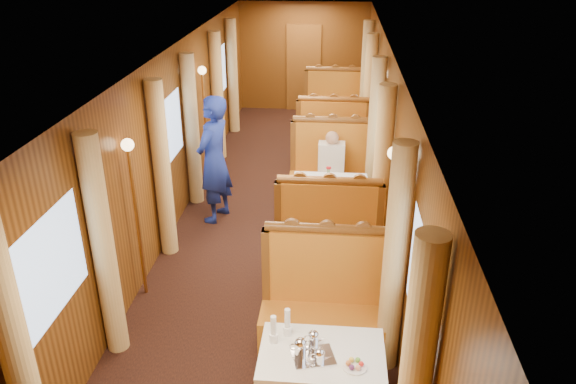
# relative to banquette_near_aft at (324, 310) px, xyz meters

# --- Properties ---
(floor) EXTENTS (3.00, 12.00, 0.01)m
(floor) POSITION_rel_banquette_near_aft_xyz_m (-0.75, 2.49, -0.42)
(floor) COLOR black
(floor) RESTS_ON ground
(ceiling) EXTENTS (3.00, 12.00, 0.01)m
(ceiling) POSITION_rel_banquette_near_aft_xyz_m (-0.75, 2.49, 2.08)
(ceiling) COLOR silver
(ceiling) RESTS_ON wall_left
(wall_far) EXTENTS (3.00, 0.01, 2.50)m
(wall_far) POSITION_rel_banquette_near_aft_xyz_m (-0.75, 8.49, 0.83)
(wall_far) COLOR brown
(wall_far) RESTS_ON floor
(wall_left) EXTENTS (0.01, 12.00, 2.50)m
(wall_left) POSITION_rel_banquette_near_aft_xyz_m (-2.25, 2.49, 0.83)
(wall_left) COLOR brown
(wall_left) RESTS_ON floor
(wall_right) EXTENTS (0.01, 12.00, 2.50)m
(wall_right) POSITION_rel_banquette_near_aft_xyz_m (0.75, 2.49, 0.83)
(wall_right) COLOR brown
(wall_right) RESTS_ON floor
(doorway_far) EXTENTS (0.80, 0.04, 2.00)m
(doorway_far) POSITION_rel_banquette_near_aft_xyz_m (-0.75, 8.46, 0.58)
(doorway_far) COLOR brown
(doorway_far) RESTS_ON floor
(banquette_near_aft) EXTENTS (1.30, 0.55, 1.34)m
(banquette_near_aft) POSITION_rel_banquette_near_aft_xyz_m (0.00, 0.00, 0.00)
(banquette_near_aft) COLOR #B44C14
(banquette_near_aft) RESTS_ON floor
(table_mid) EXTENTS (1.05, 0.72, 0.75)m
(table_mid) POSITION_rel_banquette_near_aft_xyz_m (0.00, 2.49, -0.05)
(table_mid) COLOR white
(table_mid) RESTS_ON floor
(banquette_mid_fwd) EXTENTS (1.30, 0.55, 1.34)m
(banquette_mid_fwd) POSITION_rel_banquette_near_aft_xyz_m (0.00, 1.47, 0.00)
(banquette_mid_fwd) COLOR #B44C14
(banquette_mid_fwd) RESTS_ON floor
(banquette_mid_aft) EXTENTS (1.30, 0.55, 1.34)m
(banquette_mid_aft) POSITION_rel_banquette_near_aft_xyz_m (0.00, 3.50, 0.00)
(banquette_mid_aft) COLOR #B44C14
(banquette_mid_aft) RESTS_ON floor
(table_far) EXTENTS (1.05, 0.72, 0.75)m
(table_far) POSITION_rel_banquette_near_aft_xyz_m (0.00, 5.99, -0.05)
(table_far) COLOR white
(table_far) RESTS_ON floor
(banquette_far_fwd) EXTENTS (1.30, 0.55, 1.34)m
(banquette_far_fwd) POSITION_rel_banquette_near_aft_xyz_m (0.00, 4.97, 0.00)
(banquette_far_fwd) COLOR #B44C14
(banquette_far_fwd) RESTS_ON floor
(banquette_far_aft) EXTENTS (1.30, 0.55, 1.34)m
(banquette_far_aft) POSITION_rel_banquette_near_aft_xyz_m (0.00, 7.00, 0.00)
(banquette_far_aft) COLOR #B44C14
(banquette_far_aft) RESTS_ON floor
(tea_tray) EXTENTS (0.40, 0.34, 0.01)m
(tea_tray) POSITION_rel_banquette_near_aft_xyz_m (-0.07, -1.08, 0.33)
(tea_tray) COLOR silver
(tea_tray) RESTS_ON table_near
(teapot_left) EXTENTS (0.19, 0.15, 0.14)m
(teapot_left) POSITION_rel_banquette_near_aft_xyz_m (-0.18, -1.08, 0.40)
(teapot_left) COLOR silver
(teapot_left) RESTS_ON tea_tray
(teapot_right) EXTENTS (0.16, 0.13, 0.12)m
(teapot_right) POSITION_rel_banquette_near_aft_xyz_m (-0.02, -1.15, 0.38)
(teapot_right) COLOR silver
(teapot_right) RESTS_ON tea_tray
(teapot_back) EXTENTS (0.16, 0.12, 0.12)m
(teapot_back) POSITION_rel_banquette_near_aft_xyz_m (-0.08, -0.95, 0.39)
(teapot_back) COLOR silver
(teapot_back) RESTS_ON tea_tray
(fruit_plate) EXTENTS (0.21, 0.21, 0.05)m
(fruit_plate) POSITION_rel_banquette_near_aft_xyz_m (0.27, -1.16, 0.35)
(fruit_plate) COLOR white
(fruit_plate) RESTS_ON table_near
(cup_inboard) EXTENTS (0.08, 0.08, 0.26)m
(cup_inboard) POSITION_rel_banquette_near_aft_xyz_m (-0.42, -0.91, 0.43)
(cup_inboard) COLOR white
(cup_inboard) RESTS_ON table_near
(cup_outboard) EXTENTS (0.08, 0.08, 0.26)m
(cup_outboard) POSITION_rel_banquette_near_aft_xyz_m (-0.31, -0.81, 0.43)
(cup_outboard) COLOR white
(cup_outboard) RESTS_ON table_near
(rose_vase_mid) EXTENTS (0.06, 0.06, 0.36)m
(rose_vase_mid) POSITION_rel_banquette_near_aft_xyz_m (-0.03, 2.45, 0.50)
(rose_vase_mid) COLOR silver
(rose_vase_mid) RESTS_ON table_mid
(rose_vase_far) EXTENTS (0.06, 0.06, 0.36)m
(rose_vase_far) POSITION_rel_banquette_near_aft_xyz_m (0.02, 5.97, 0.50)
(rose_vase_far) COLOR silver
(rose_vase_far) RESTS_ON table_far
(window_left_near) EXTENTS (0.01, 1.20, 0.90)m
(window_left_near) POSITION_rel_banquette_near_aft_xyz_m (-2.24, -1.01, 1.03)
(window_left_near) COLOR #91ADD3
(window_left_near) RESTS_ON wall_left
(curtain_left_near_a) EXTENTS (0.22, 0.22, 2.35)m
(curtain_left_near_a) POSITION_rel_banquette_near_aft_xyz_m (-2.13, -1.79, 0.75)
(curtain_left_near_a) COLOR #E2BC73
(curtain_left_near_a) RESTS_ON floor
(curtain_left_near_b) EXTENTS (0.22, 0.22, 2.35)m
(curtain_left_near_b) POSITION_rel_banquette_near_aft_xyz_m (-2.13, -0.23, 0.75)
(curtain_left_near_b) COLOR #E2BC73
(curtain_left_near_b) RESTS_ON floor
(window_right_near) EXTENTS (0.01, 1.20, 0.90)m
(window_right_near) POSITION_rel_banquette_near_aft_xyz_m (0.74, -1.01, 1.03)
(window_right_near) COLOR #91ADD3
(window_right_near) RESTS_ON wall_right
(curtain_right_near_b) EXTENTS (0.22, 0.22, 2.35)m
(curtain_right_near_b) POSITION_rel_banquette_near_aft_xyz_m (0.63, -0.23, 0.75)
(curtain_right_near_b) COLOR #E2BC73
(curtain_right_near_b) RESTS_ON floor
(window_left_mid) EXTENTS (0.01, 1.20, 0.90)m
(window_left_mid) POSITION_rel_banquette_near_aft_xyz_m (-2.24, 2.49, 1.03)
(window_left_mid) COLOR #91ADD3
(window_left_mid) RESTS_ON wall_left
(curtain_left_mid_a) EXTENTS (0.22, 0.22, 2.35)m
(curtain_left_mid_a) POSITION_rel_banquette_near_aft_xyz_m (-2.13, 1.71, 0.75)
(curtain_left_mid_a) COLOR #E2BC73
(curtain_left_mid_a) RESTS_ON floor
(curtain_left_mid_b) EXTENTS (0.22, 0.22, 2.35)m
(curtain_left_mid_b) POSITION_rel_banquette_near_aft_xyz_m (-2.13, 3.27, 0.75)
(curtain_left_mid_b) COLOR #E2BC73
(curtain_left_mid_b) RESTS_ON floor
(window_right_mid) EXTENTS (0.01, 1.20, 0.90)m
(window_right_mid) POSITION_rel_banquette_near_aft_xyz_m (0.74, 2.49, 1.03)
(window_right_mid) COLOR #91ADD3
(window_right_mid) RESTS_ON wall_right
(curtain_right_mid_a) EXTENTS (0.22, 0.22, 2.35)m
(curtain_right_mid_a) POSITION_rel_banquette_near_aft_xyz_m (0.63, 1.71, 0.75)
(curtain_right_mid_a) COLOR #E2BC73
(curtain_right_mid_a) RESTS_ON floor
(curtain_right_mid_b) EXTENTS (0.22, 0.22, 2.35)m
(curtain_right_mid_b) POSITION_rel_banquette_near_aft_xyz_m (0.63, 3.27, 0.75)
(curtain_right_mid_b) COLOR #E2BC73
(curtain_right_mid_b) RESTS_ON floor
(window_left_far) EXTENTS (0.01, 1.20, 0.90)m
(window_left_far) POSITION_rel_banquette_near_aft_xyz_m (-2.24, 5.99, 1.03)
(window_left_far) COLOR #91ADD3
(window_left_far) RESTS_ON wall_left
(curtain_left_far_a) EXTENTS (0.22, 0.22, 2.35)m
(curtain_left_far_a) POSITION_rel_banquette_near_aft_xyz_m (-2.13, 5.21, 0.75)
(curtain_left_far_a) COLOR #E2BC73
(curtain_left_far_a) RESTS_ON floor
(curtain_left_far_b) EXTENTS (0.22, 0.22, 2.35)m
(curtain_left_far_b) POSITION_rel_banquette_near_aft_xyz_m (-2.13, 6.77, 0.75)
(curtain_left_far_b) COLOR #E2BC73
(curtain_left_far_b) RESTS_ON floor
(window_right_far) EXTENTS (0.01, 1.20, 0.90)m
(window_right_far) POSITION_rel_banquette_near_aft_xyz_m (0.74, 5.99, 1.03)
(window_right_far) COLOR #91ADD3
(window_right_far) RESTS_ON wall_right
(curtain_right_far_a) EXTENTS (0.22, 0.22, 2.35)m
(curtain_right_far_a) POSITION_rel_banquette_near_aft_xyz_m (0.63, 5.21, 0.75)
(curtain_right_far_a) COLOR #E2BC73
(curtain_right_far_a) RESTS_ON floor
(curtain_right_far_b) EXTENTS (0.22, 0.22, 2.35)m
(curtain_right_far_b) POSITION_rel_banquette_near_aft_xyz_m (0.63, 6.77, 0.75)
(curtain_right_far_b) COLOR #E2BC73
(curtain_right_far_b) RESTS_ON floor
(sconce_left_fore) EXTENTS (0.14, 0.14, 1.95)m
(sconce_left_fore) POSITION_rel_banquette_near_aft_xyz_m (-2.15, 0.74, 0.96)
(sconce_left_fore) COLOR #BF8C3F
(sconce_left_fore) RESTS_ON floor
(sconce_right_fore) EXTENTS (0.14, 0.14, 1.95)m
(sconce_right_fore) POSITION_rel_banquette_near_aft_xyz_m (0.65, 0.74, 0.96)
(sconce_right_fore) COLOR #BF8C3F
(sconce_right_fore) RESTS_ON floor
(sconce_left_aft) EXTENTS (0.14, 0.14, 1.95)m
(sconce_left_aft) POSITION_rel_banquette_near_aft_xyz_m (-2.15, 4.24, 0.96)
(sconce_left_aft) COLOR #BF8C3F
(sconce_left_aft) RESTS_ON floor
(sconce_right_aft) EXTENTS (0.14, 0.14, 1.95)m
(sconce_right_aft) POSITION_rel_banquette_near_aft_xyz_m (0.65, 4.24, 0.96)
(sconce_right_aft) COLOR #BF8C3F
(sconce_right_aft) RESTS_ON floor
(steward) EXTENTS (0.64, 0.80, 1.89)m
(steward) POSITION_rel_banquette_near_aft_xyz_m (-1.68, 2.70, 0.52)
(steward) COLOR navy
(steward) RESTS_ON floor
(passenger) EXTENTS (0.40, 0.44, 0.76)m
(passenger) POSITION_rel_banquette_near_aft_xyz_m (-0.00, 3.30, 0.32)
(passenger) COLOR beige
(passenger) RESTS_ON banquette_mid_aft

